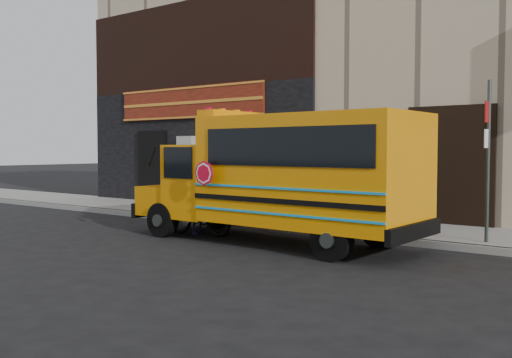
{
  "coord_description": "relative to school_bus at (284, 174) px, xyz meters",
  "views": [
    {
      "loc": [
        8.7,
        -9.0,
        2.05
      ],
      "look_at": [
        0.57,
        1.85,
        1.34
      ],
      "focal_mm": 40.0,
      "sensor_mm": 36.0,
      "label": 1
    }
  ],
  "objects": [
    {
      "name": "ground",
      "position": [
        -1.88,
        -1.12,
        -1.51
      ],
      "size": [
        120.0,
        120.0,
        0.0
      ],
      "primitive_type": "plane",
      "color": "black",
      "rests_on": "ground"
    },
    {
      "name": "curb",
      "position": [
        -1.88,
        1.48,
        -1.43
      ],
      "size": [
        40.0,
        0.2,
        0.15
      ],
      "primitive_type": "cube",
      "color": "gray",
      "rests_on": "ground"
    },
    {
      "name": "sidewalk",
      "position": [
        -1.88,
        2.98,
        -1.43
      ],
      "size": [
        40.0,
        3.0,
        0.15
      ],
      "primitive_type": "cube",
      "color": "slate",
      "rests_on": "ground"
    },
    {
      "name": "building",
      "position": [
        -1.92,
        9.34,
        4.62
      ],
      "size": [
        20.0,
        10.7,
        12.0
      ],
      "color": "#BCAA8D",
      "rests_on": "sidewalk"
    },
    {
      "name": "school_bus",
      "position": [
        0.0,
        0.0,
        0.0
      ],
      "size": [
        6.98,
        2.5,
        2.92
      ],
      "color": "black",
      "rests_on": "ground"
    },
    {
      "name": "sign_pole",
      "position": [
        3.65,
        1.98,
        0.38
      ],
      "size": [
        0.08,
        0.3,
        3.45
      ],
      "color": "#363D39",
      "rests_on": "ground"
    },
    {
      "name": "bicycle",
      "position": [
        -2.38,
        -0.12,
        -0.97
      ],
      "size": [
        1.86,
        0.79,
        1.08
      ],
      "primitive_type": "imported",
      "rotation": [
        0.0,
        0.0,
        1.73
      ],
      "color": "black",
      "rests_on": "ground"
    },
    {
      "name": "cyclist",
      "position": [
        -2.38,
        -0.12,
        -0.71
      ],
      "size": [
        0.49,
        0.64,
        1.59
      ],
      "primitive_type": "imported",
      "rotation": [
        0.0,
        0.0,
        1.77
      ],
      "color": "black",
      "rests_on": "ground"
    }
  ]
}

